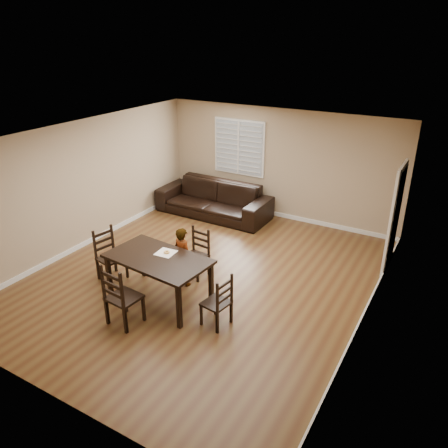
{
  "coord_description": "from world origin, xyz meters",
  "views": [
    {
      "loc": [
        3.97,
        -6.09,
        4.36
      ],
      "look_at": [
        0.21,
        0.43,
        1.0
      ],
      "focal_mm": 35.0,
      "sensor_mm": 36.0,
      "label": 1
    }
  ],
  "objects": [
    {
      "name": "child",
      "position": [
        -0.2,
        -0.37,
        0.57
      ],
      "size": [
        0.47,
        0.37,
        1.13
      ],
      "primitive_type": "imported",
      "rotation": [
        0.0,
        0.0,
        2.87
      ],
      "color": "gray",
      "rests_on": "ground"
    },
    {
      "name": "donut",
      "position": [
        -0.22,
        -0.81,
        0.86
      ],
      "size": [
        0.11,
        0.11,
        0.04
      ],
      "color": "gold",
      "rests_on": "napkin"
    },
    {
      "name": "dining_table",
      "position": [
        -0.26,
        -1.01,
        0.75
      ],
      "size": [
        1.86,
        1.16,
        0.83
      ],
      "rotation": [
        0.0,
        0.0,
        -0.09
      ],
      "color": "black",
      "rests_on": "ground"
    },
    {
      "name": "chair_right",
      "position": [
        1.07,
        -1.14,
        0.41
      ],
      "size": [
        0.44,
        0.46,
        0.91
      ],
      "rotation": [
        0.0,
        0.0,
        -1.72
      ],
      "color": "black",
      "rests_on": "ground"
    },
    {
      "name": "napkin",
      "position": [
        -0.24,
        -0.81,
        0.83
      ],
      "size": [
        0.33,
        0.33,
        0.0
      ],
      "primitive_type": "cube",
      "rotation": [
        0.0,
        0.0,
        0.07
      ],
      "color": "white",
      "rests_on": "dining_table"
    },
    {
      "name": "sofa",
      "position": [
        -1.44,
        2.75,
        0.42
      ],
      "size": [
        2.91,
        1.15,
        0.85
      ],
      "primitive_type": "imported",
      "rotation": [
        0.0,
        0.0,
        -0.01
      ],
      "color": "black",
      "rests_on": "ground"
    },
    {
      "name": "chair_near",
      "position": [
        -0.16,
        0.1,
        0.43
      ],
      "size": [
        0.46,
        0.43,
        0.95
      ],
      "rotation": [
        0.0,
        0.0,
        -0.09
      ],
      "color": "black",
      "rests_on": "ground"
    },
    {
      "name": "chair_left",
      "position": [
        -1.59,
        -0.87,
        0.46
      ],
      "size": [
        0.5,
        0.53,
        1.0
      ],
      "rotation": [
        0.0,
        0.0,
        1.37
      ],
      "color": "black",
      "rests_on": "ground"
    },
    {
      "name": "room",
      "position": [
        0.04,
        0.18,
        1.81
      ],
      "size": [
        6.04,
        7.04,
        2.72
      ],
      "color": "tan",
      "rests_on": "ground"
    },
    {
      "name": "chair_far",
      "position": [
        -0.34,
        -1.94,
        0.49
      ],
      "size": [
        0.53,
        0.5,
        1.09
      ],
      "rotation": [
        0.0,
        0.0,
        3.05
      ],
      "color": "black",
      "rests_on": "ground"
    },
    {
      "name": "ground",
      "position": [
        0.0,
        0.0,
        0.0
      ],
      "size": [
        7.0,
        7.0,
        0.0
      ],
      "primitive_type": "plane",
      "color": "brown",
      "rests_on": "ground"
    }
  ]
}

